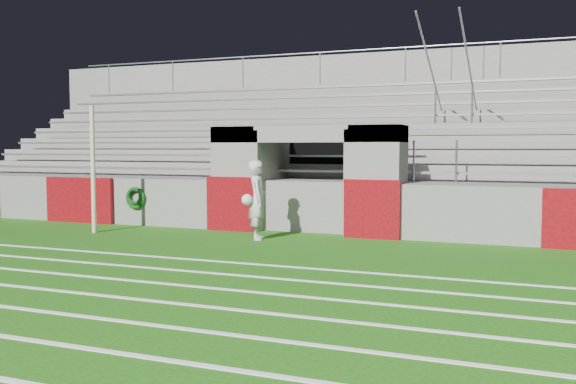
% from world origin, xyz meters
% --- Properties ---
extents(ground, '(90.00, 90.00, 0.00)m').
position_xyz_m(ground, '(0.00, 0.00, 0.00)').
color(ground, '#1A530D').
rests_on(ground, ground).
extents(field_post, '(0.11, 0.11, 3.09)m').
position_xyz_m(field_post, '(-4.77, 1.41, 1.55)').
color(field_post, beige).
rests_on(field_post, ground).
extents(field_markings, '(28.00, 8.09, 0.01)m').
position_xyz_m(field_markings, '(0.00, -5.00, 0.01)').
color(field_markings, white).
rests_on(field_markings, ground).
extents(stadium_structure, '(26.00, 8.48, 5.42)m').
position_xyz_m(stadium_structure, '(0.00, 7.97, 1.49)').
color(stadium_structure, slate).
rests_on(stadium_structure, ground).
extents(goalkeeper_with_ball, '(0.66, 0.77, 1.79)m').
position_xyz_m(goalkeeper_with_ball, '(-0.57, 1.85, 0.90)').
color(goalkeeper_with_ball, silver).
rests_on(goalkeeper_with_ball, ground).
extents(hose_coil, '(0.60, 0.15, 0.60)m').
position_xyz_m(hose_coil, '(-4.65, 2.93, 0.75)').
color(hose_coil, '#0D410D').
rests_on(hose_coil, ground).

